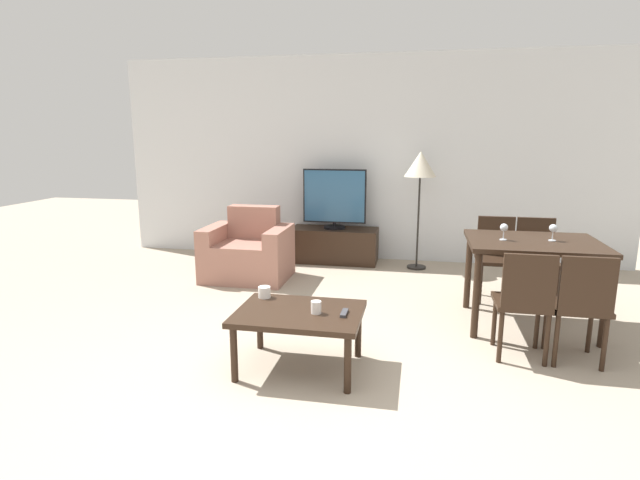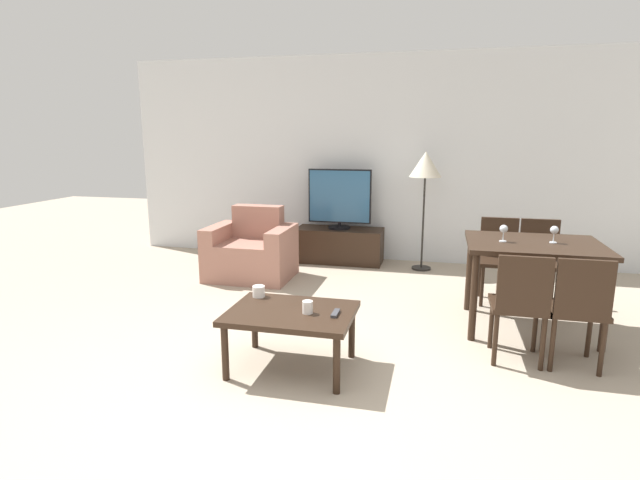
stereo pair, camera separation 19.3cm
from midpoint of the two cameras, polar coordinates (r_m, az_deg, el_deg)
The scene contains 17 objects.
ground_plane at distance 3.34m, azimuth -2.34°, elevation -18.21°, with size 18.00×18.00×0.00m, color tan.
wall_back at distance 6.77m, azimuth 6.89°, elevation 9.12°, with size 6.81×0.06×2.70m.
armchair at distance 5.97m, azimuth -6.90°, elevation -1.41°, with size 0.97×0.76×0.83m.
tv_stand at distance 6.67m, azimuth 3.04°, elevation -0.60°, with size 1.15×0.48×0.45m.
tv at distance 6.56m, azimuth 3.10°, elevation 4.70°, with size 0.83×0.29×0.78m.
coffee_table at distance 3.62m, azimuth -1.77°, elevation -8.84°, with size 0.90×0.67×0.44m.
dining_table at distance 4.68m, azimuth 24.31°, elevation -1.48°, with size 1.10×0.88×0.78m.
dining_chair_near at distance 3.99m, azimuth 23.22°, elevation -6.52°, with size 0.40×0.40×0.85m.
dining_chair_far at distance 5.47m, azimuth 24.75°, elevation -1.80°, with size 0.40×0.40×0.85m.
dining_chair_near_right at distance 4.07m, azimuth 28.61°, elevation -6.65°, with size 0.40×0.40×0.85m.
dining_chair_far_left at distance 5.41m, azimuth 20.73°, elevation -1.62°, with size 0.40×0.40×0.85m.
floor_lamp at distance 6.29m, azimuth 12.84°, elevation 8.02°, with size 0.39×0.39×1.48m.
remote_primary at distance 3.53m, azimuth 3.37°, elevation -8.37°, with size 0.04×0.15×0.02m.
cup_white_near at distance 3.90m, azimuth -5.61°, elevation -5.87°, with size 0.10×0.10×0.09m.
cup_colored_far at distance 3.54m, azimuth 0.15°, elevation -7.69°, with size 0.07×0.07×0.09m.
wine_glass_left at distance 4.68m, azimuth 26.28°, elevation 0.92°, with size 0.07×0.07×0.15m.
wine_glass_center at distance 4.56m, azimuth 21.40°, elevation 1.08°, with size 0.07×0.07×0.15m.
Camera 2 is at (0.90, -2.75, 1.68)m, focal length 28.00 mm.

